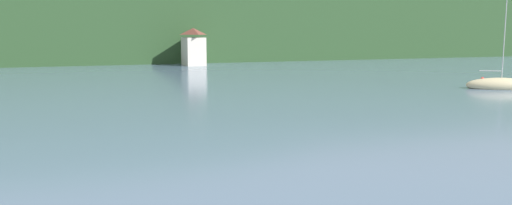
# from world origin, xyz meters

# --- Properties ---
(wooded_hillside) EXTENTS (352.00, 48.79, 51.80)m
(wooded_hillside) POSITION_xyz_m (-3.69, 152.54, 8.36)
(wooded_hillside) COLOR #264223
(wooded_hillside) RESTS_ON ground_plane
(shore_building_westcentral) EXTENTS (3.74, 6.00, 7.06)m
(shore_building_westcentral) POSITION_xyz_m (14.24, 119.03, 3.42)
(shore_building_westcentral) COLOR beige
(shore_building_westcentral) RESTS_ON ground_plane
(sailboat_far_0) EXTENTS (7.63, 5.87, 10.98)m
(sailboat_far_0) POSITION_xyz_m (37.09, 67.16, 0.41)
(sailboat_far_0) COLOR #CCBC8E
(sailboat_far_0) RESTS_ON ground_plane
(mooring_buoy_near) EXTENTS (0.49, 0.49, 0.49)m
(mooring_buoy_near) POSITION_xyz_m (44.49, 77.52, 0.00)
(mooring_buoy_near) COLOR red
(mooring_buoy_near) RESTS_ON ground_plane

